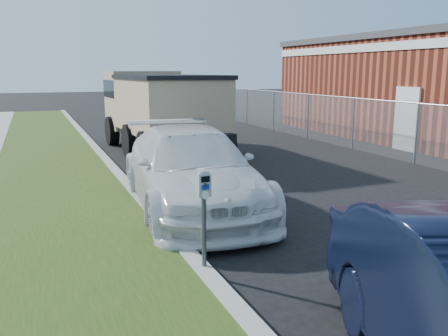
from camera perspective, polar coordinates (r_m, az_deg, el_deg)
name	(u,v)px	position (r m, az deg, el deg)	size (l,w,h in m)	color
ground	(318,228)	(8.64, 11.25, -7.04)	(120.00, 120.00, 0.00)	black
chainlink_fence	(354,113)	(17.45, 15.37, 6.35)	(0.06, 30.06, 30.00)	slate
parking_meter	(204,198)	(6.23, -2.46, -3.63)	(0.19, 0.14, 1.34)	#3F4247
white_wagon	(190,169)	(9.50, -4.13, -0.14)	(2.25, 5.53, 1.60)	silver
dump_truck	(158,106)	(16.58, -7.90, 7.35)	(3.04, 7.08, 2.73)	black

